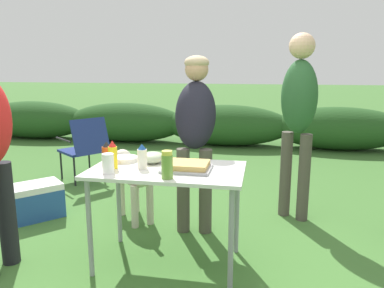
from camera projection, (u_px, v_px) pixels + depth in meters
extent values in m
plane|color=#3D6B2D|center=(168.00, 263.00, 2.83)|extent=(60.00, 60.00, 0.00)
ellipsoid|color=#234C1E|center=(34.00, 120.00, 7.75)|extent=(2.40, 0.90, 0.76)
ellipsoid|color=#234C1E|center=(126.00, 122.00, 7.38)|extent=(2.40, 0.90, 0.76)
ellipsoid|color=#234C1E|center=(227.00, 125.00, 7.02)|extent=(2.40, 0.90, 0.76)
ellipsoid|color=#234C1E|center=(339.00, 128.00, 6.65)|extent=(2.40, 0.90, 0.76)
cube|color=silver|center=(167.00, 170.00, 2.69)|extent=(1.10, 0.64, 0.02)
cylinder|color=gray|center=(90.00, 228.00, 2.59)|extent=(0.04, 0.04, 0.71)
cylinder|color=gray|center=(231.00, 240.00, 2.41)|extent=(0.04, 0.04, 0.71)
cylinder|color=gray|center=(119.00, 201.00, 3.11)|extent=(0.04, 0.04, 0.71)
cylinder|color=gray|center=(237.00, 210.00, 2.93)|extent=(0.04, 0.04, 0.71)
cube|color=#9E9EA3|center=(187.00, 169.00, 2.64)|extent=(0.34, 0.28, 0.02)
cube|color=tan|center=(187.00, 165.00, 2.64)|extent=(0.30, 0.24, 0.04)
cylinder|color=white|center=(125.00, 159.00, 2.89)|extent=(0.20, 0.20, 0.03)
ellipsoid|color=#ADBC99|center=(153.00, 157.00, 2.83)|extent=(0.18, 0.18, 0.09)
cylinder|color=white|center=(108.00, 164.00, 2.55)|extent=(0.08, 0.08, 0.14)
cylinder|color=olive|center=(167.00, 167.00, 2.43)|extent=(0.08, 0.08, 0.16)
cylinder|color=#D1CC47|center=(167.00, 153.00, 2.41)|extent=(0.07, 0.07, 0.03)
cylinder|color=#CC4214|center=(107.00, 156.00, 2.78)|extent=(0.07, 0.07, 0.14)
cone|color=black|center=(106.00, 144.00, 2.76)|extent=(0.06, 0.06, 0.04)
cylinder|color=silver|center=(142.00, 159.00, 2.67)|extent=(0.07, 0.07, 0.14)
cone|color=#194793|center=(142.00, 147.00, 2.65)|extent=(0.06, 0.06, 0.04)
cylinder|color=yellow|center=(113.00, 158.00, 2.67)|extent=(0.06, 0.06, 0.16)
cone|color=red|center=(112.00, 144.00, 2.65)|extent=(0.05, 0.05, 0.04)
cylinder|color=#4C473D|center=(183.00, 191.00, 3.31)|extent=(0.11, 0.11, 0.76)
cylinder|color=#4C473D|center=(205.00, 191.00, 3.29)|extent=(0.11, 0.11, 0.76)
ellipsoid|color=black|center=(196.00, 115.00, 3.28)|extent=(0.40, 0.50, 0.67)
sphere|color=tan|center=(197.00, 69.00, 3.31)|extent=(0.21, 0.21, 0.21)
ellipsoid|color=tan|center=(197.00, 63.00, 3.30)|extent=(0.22, 0.22, 0.13)
cylinder|color=#4C473D|center=(286.00, 174.00, 3.67)|extent=(0.11, 0.11, 0.84)
cylinder|color=#4C473D|center=(304.00, 178.00, 3.55)|extent=(0.11, 0.11, 0.84)
ellipsoid|color=#28562D|center=(299.00, 97.00, 3.46)|extent=(0.43, 0.39, 0.68)
sphere|color=#DBAD89|center=(302.00, 46.00, 3.37)|extent=(0.23, 0.23, 0.23)
cylinder|color=black|center=(7.00, 214.00, 2.77)|extent=(0.13, 0.13, 0.78)
cylinder|color=beige|center=(135.00, 207.00, 3.42)|extent=(0.07, 0.07, 0.40)
cylinder|color=beige|center=(150.00, 204.00, 3.50)|extent=(0.07, 0.07, 0.40)
cylinder|color=beige|center=(121.00, 196.00, 3.71)|extent=(0.07, 0.07, 0.40)
cylinder|color=beige|center=(136.00, 193.00, 3.79)|extent=(0.07, 0.07, 0.40)
ellipsoid|color=beige|center=(134.00, 173.00, 3.55)|extent=(0.53, 0.56, 0.24)
sphere|color=beige|center=(122.00, 158.00, 3.80)|extent=(0.18, 0.18, 0.18)
cone|color=beige|center=(120.00, 155.00, 3.86)|extent=(0.16, 0.17, 0.13)
cylinder|color=beige|center=(147.00, 180.00, 3.29)|extent=(0.14, 0.15, 0.09)
cube|color=navy|center=(81.00, 151.00, 4.86)|extent=(0.64, 0.64, 0.03)
cube|color=navy|center=(91.00, 136.00, 4.61)|extent=(0.41, 0.46, 0.44)
cylinder|color=black|center=(75.00, 171.00, 4.62)|extent=(0.02, 0.02, 0.38)
cylinder|color=black|center=(104.00, 166.00, 4.88)|extent=(0.02, 0.02, 0.38)
cylinder|color=black|center=(61.00, 165.00, 4.91)|extent=(0.02, 0.02, 0.38)
cylinder|color=black|center=(89.00, 160.00, 5.17)|extent=(0.02, 0.02, 0.38)
cylinder|color=black|center=(63.00, 140.00, 4.67)|extent=(0.34, 0.27, 0.02)
cylinder|color=black|center=(97.00, 135.00, 4.97)|extent=(0.34, 0.27, 0.02)
cube|color=#234C93|center=(36.00, 204.00, 3.66)|extent=(0.56, 0.57, 0.28)
cube|color=silver|center=(34.00, 187.00, 3.63)|extent=(0.56, 0.57, 0.06)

